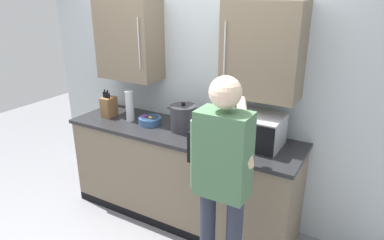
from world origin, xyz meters
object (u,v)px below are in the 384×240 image
at_px(fruit_bowl, 150,120).
at_px(stock_pot, 183,118).
at_px(microwave_oven, 245,129).
at_px(person_figure, 222,178).
at_px(thermos_flask, 130,106).
at_px(knife_block, 109,107).

height_order(fruit_bowl, stock_pot, stock_pot).
bearing_deg(fruit_bowl, microwave_oven, 2.32).
xyz_separation_m(microwave_oven, fruit_bowl, (-0.98, -0.04, -0.09)).
height_order(fruit_bowl, person_figure, person_figure).
distance_m(stock_pot, thermos_flask, 0.60).
distance_m(microwave_oven, fruit_bowl, 0.98).
relative_size(knife_block, stock_pot, 0.85).
bearing_deg(microwave_oven, person_figure, -78.73).
bearing_deg(fruit_bowl, person_figure, -33.00).
height_order(knife_block, stock_pot, knife_block).
height_order(knife_block, thermos_flask, thermos_flask).
distance_m(knife_block, person_figure, 1.78).
distance_m(stock_pot, person_figure, 1.08).
bearing_deg(thermos_flask, stock_pot, 4.38).
bearing_deg(person_figure, fruit_bowl, 147.00).
bearing_deg(fruit_bowl, thermos_flask, -176.75).
bearing_deg(thermos_flask, fruit_bowl, 3.25).
relative_size(knife_block, thermos_flask, 0.95).
bearing_deg(thermos_flask, knife_block, -178.06).
relative_size(microwave_oven, stock_pot, 2.25).
bearing_deg(knife_block, microwave_oven, 2.39).
xyz_separation_m(microwave_oven, thermos_flask, (-1.21, -0.05, 0.02)).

